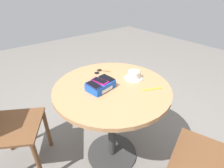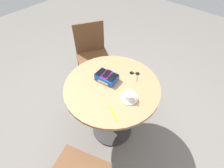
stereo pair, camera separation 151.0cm
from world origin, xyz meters
name	(u,v)px [view 1 (the left image)]	position (x,y,z in m)	size (l,w,h in m)	color
ground_plane	(112,153)	(0.00, 0.00, 0.00)	(8.00, 8.00, 0.00)	slate
round_table	(112,103)	(0.00, 0.00, 0.61)	(0.89, 0.89, 0.78)	#2D2D2D
phone_box	(101,85)	(-0.09, 0.02, 0.81)	(0.21, 0.16, 0.06)	blue
phone_navy	(94,85)	(-0.15, 0.01, 0.84)	(0.07, 0.13, 0.01)	navy
phone_magenta	(100,81)	(-0.09, 0.03, 0.84)	(0.09, 0.14, 0.01)	#D11975
phone_black	(107,78)	(-0.02, 0.04, 0.84)	(0.07, 0.12, 0.01)	black
saucer	(133,78)	(0.21, -0.01, 0.78)	(0.15, 0.15, 0.01)	silver
coffee_cup	(134,74)	(0.22, -0.02, 0.81)	(0.12, 0.09, 0.06)	silver
lanyard_strap	(152,89)	(0.21, -0.22, 0.78)	(0.16, 0.02, 0.00)	orange
sunglasses	(99,72)	(0.06, 0.26, 0.78)	(0.13, 0.12, 0.01)	black
chair_near_window	(3,126)	(-0.75, 0.44, 0.48)	(0.58, 0.58, 0.90)	brown
chair_far_side	(223,164)	(0.28, -0.78, 0.47)	(0.56, 0.56, 0.90)	brown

